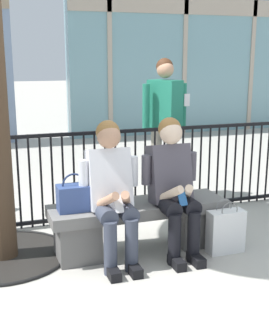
% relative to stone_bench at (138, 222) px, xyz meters
% --- Properties ---
extents(ground_plane, '(60.00, 60.00, 0.00)m').
position_rel_stone_bench_xyz_m(ground_plane, '(0.00, 0.00, -0.27)').
color(ground_plane, '#B2ADA3').
extents(stone_bench, '(1.60, 0.44, 0.45)m').
position_rel_stone_bench_xyz_m(stone_bench, '(0.00, 0.00, 0.00)').
color(stone_bench, slate).
rests_on(stone_bench, ground).
extents(seated_person_with_phone, '(0.52, 0.66, 1.21)m').
position_rel_stone_bench_xyz_m(seated_person_with_phone, '(-0.28, -0.13, 0.38)').
color(seated_person_with_phone, '#383D4C').
rests_on(seated_person_with_phone, ground).
extents(seated_person_companion, '(0.52, 0.66, 1.21)m').
position_rel_stone_bench_xyz_m(seated_person_companion, '(0.28, -0.13, 0.38)').
color(seated_person_companion, black).
rests_on(seated_person_companion, ground).
extents(handbag_on_bench, '(0.28, 0.18, 0.33)m').
position_rel_stone_bench_xyz_m(handbag_on_bench, '(-0.58, -0.01, 0.30)').
color(handbag_on_bench, '#33477F').
rests_on(handbag_on_bench, stone_bench).
extents(shopping_bag, '(0.33, 0.15, 0.49)m').
position_rel_stone_bench_xyz_m(shopping_bag, '(0.73, -0.30, -0.07)').
color(shopping_bag, white).
rests_on(shopping_bag, ground).
extents(bystander_further_back, '(0.55, 0.44, 1.71)m').
position_rel_stone_bench_xyz_m(bystander_further_back, '(0.80, 1.31, 0.73)').
color(bystander_further_back, gray).
rests_on(bystander_further_back, ground).
extents(plaza_railing, '(9.64, 0.04, 0.98)m').
position_rel_stone_bench_xyz_m(plaza_railing, '(-0.00, 0.89, 0.22)').
color(plaza_railing, black).
rests_on(plaza_railing, ground).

